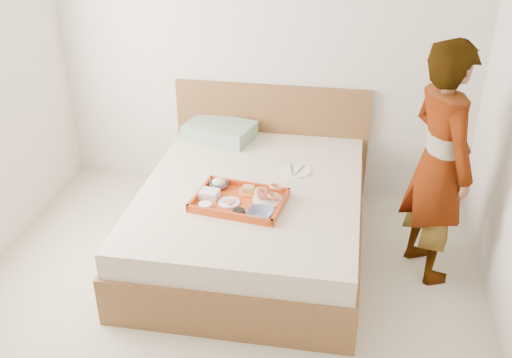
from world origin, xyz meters
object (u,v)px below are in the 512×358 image
Objects in this scene: person at (439,164)px; tray at (239,200)px; dinner_plate at (296,171)px; bed at (252,218)px.

tray is at bearing 74.48° from person.
tray is at bearing -121.58° from dinner_plate.
bed is 1.38m from person.
dinner_plate is (0.33, 0.53, -0.02)m from tray.
tray is 2.62× the size of dinner_plate.
tray is 0.62m from dinner_plate.
bed is 0.38m from tray.
tray is (-0.04, -0.25, 0.29)m from bed.
bed is at bearing 89.04° from tray.
tray reaches higher than bed.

